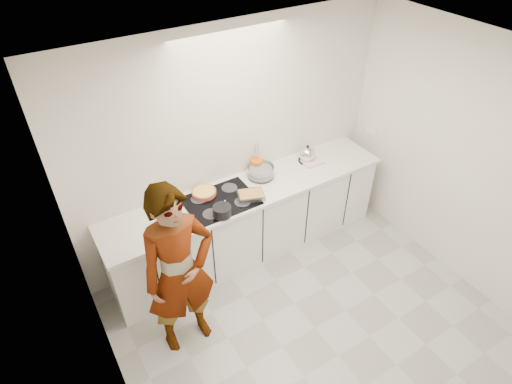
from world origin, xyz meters
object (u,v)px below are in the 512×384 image
mixing_bowl (261,172)px  cook (180,273)px  tart_dish (204,192)px  baking_dish (251,195)px  utensil_crock (256,166)px  hob (221,201)px  saucepan (222,211)px  kettle (307,155)px

mixing_bowl → cook: bearing=-148.6°
tart_dish → baking_dish: (0.39, -0.30, 0.01)m
tart_dish → utensil_crock: size_ratio=1.76×
tart_dish → utensil_crock: (0.69, 0.07, 0.04)m
mixing_bowl → utensil_crock: bearing=85.8°
hob → saucepan: (-0.09, -0.21, 0.06)m
saucepan → cook: cook is taller
tart_dish → utensil_crock: bearing=5.9°
baking_dish → mixing_bowl: 0.40m
tart_dish → mixing_bowl: (0.68, -0.03, 0.03)m
hob → kettle: (1.20, 0.13, 0.09)m
hob → saucepan: saucepan is taller
tart_dish → mixing_bowl: size_ratio=0.81×
kettle → utensil_crock: size_ratio=1.45×
baking_dish → utensil_crock: 0.48m
tart_dish → saucepan: bearing=-89.1°
kettle → cook: size_ratio=0.13×
mixing_bowl → kettle: size_ratio=1.50×
saucepan → baking_dish: bearing=13.4°
saucepan → mixing_bowl: (0.68, 0.36, -0.00)m
saucepan → kettle: kettle is taller
tart_dish → kettle: kettle is taller
baking_dish → kettle: (0.91, 0.25, 0.05)m
cook → hob: bearing=40.1°
baking_dish → utensil_crock: bearing=51.2°
utensil_crock → tart_dish: bearing=-174.1°
saucepan → utensil_crock: saucepan is taller
saucepan → cook: (-0.66, -0.45, -0.07)m
hob → utensil_crock: 0.65m
saucepan → cook: size_ratio=0.11×
mixing_bowl → kettle: 0.62m
baking_dish → mixing_bowl: size_ratio=0.90×
tart_dish → saucepan: 0.40m
hob → utensil_crock: utensil_crock is taller
tart_dish → cook: 1.07m
kettle → utensil_crock: 0.62m
hob → tart_dish: tart_dish is taller
baking_dish → hob: bearing=158.1°
baking_dish → cook: 1.18m
hob → tart_dish: 0.21m
hob → cook: bearing=-138.5°
kettle → cook: cook is taller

